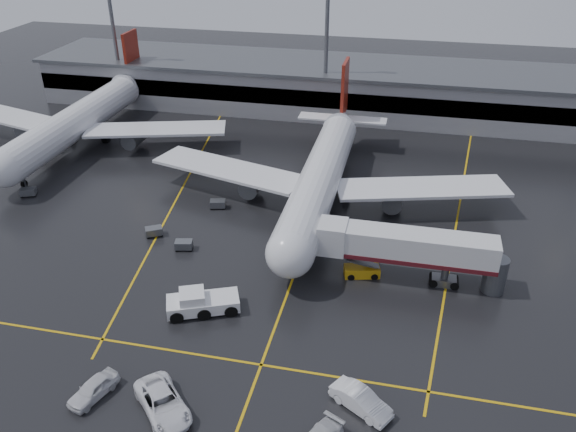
# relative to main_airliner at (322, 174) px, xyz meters

# --- Properties ---
(ground) EXTENTS (220.00, 220.00, 0.00)m
(ground) POSITION_rel_main_airliner_xyz_m (0.00, -9.70, -4.21)
(ground) COLOR black
(ground) RESTS_ON ground
(apron_line_centre) EXTENTS (0.25, 90.00, 0.02)m
(apron_line_centre) POSITION_rel_main_airliner_xyz_m (0.00, -9.70, -4.20)
(apron_line_centre) COLOR gold
(apron_line_centre) RESTS_ON ground
(apron_line_stop) EXTENTS (60.00, 0.25, 0.02)m
(apron_line_stop) POSITION_rel_main_airliner_xyz_m (0.00, -31.70, -4.20)
(apron_line_stop) COLOR gold
(apron_line_stop) RESTS_ON ground
(apron_line_left) EXTENTS (9.99, 69.35, 0.02)m
(apron_line_left) POSITION_rel_main_airliner_xyz_m (-20.00, 0.30, -4.20)
(apron_line_left) COLOR gold
(apron_line_left) RESTS_ON ground
(apron_line_right) EXTENTS (7.57, 69.64, 0.02)m
(apron_line_right) POSITION_rel_main_airliner_xyz_m (18.00, 0.30, -4.20)
(apron_line_right) COLOR gold
(apron_line_right) RESTS_ON ground
(terminal) EXTENTS (122.00, 19.00, 8.60)m
(terminal) POSITION_rel_main_airliner_xyz_m (0.00, 38.23, 0.11)
(terminal) COLOR gray
(terminal) RESTS_ON ground
(light_mast_left) EXTENTS (3.00, 1.20, 25.45)m
(light_mast_left) POSITION_rel_main_airliner_xyz_m (-45.00, 32.30, 10.27)
(light_mast_left) COLOR #595B60
(light_mast_left) RESTS_ON ground
(light_mast_mid) EXTENTS (3.00, 1.20, 25.45)m
(light_mast_mid) POSITION_rel_main_airliner_xyz_m (-5.00, 32.30, 10.27)
(light_mast_mid) COLOR #595B60
(light_mast_mid) RESTS_ON ground
(main_airliner) EXTENTS (48.80, 45.60, 14.10)m
(main_airliner) POSITION_rel_main_airliner_xyz_m (0.00, 0.00, 0.00)
(main_airliner) COLOR silver
(main_airliner) RESTS_ON ground
(second_airliner) EXTENTS (48.80, 45.60, 14.10)m
(second_airliner) POSITION_rel_main_airliner_xyz_m (-42.00, 12.00, 0.00)
(second_airliner) COLOR silver
(second_airliner) RESTS_ON ground
(jet_bridge) EXTENTS (19.90, 3.40, 6.05)m
(jet_bridge) POSITION_rel_main_airliner_xyz_m (11.87, -15.70, -0.28)
(jet_bridge) COLOR silver
(jet_bridge) RESTS_ON ground
(pushback_tractor) EXTENTS (7.70, 5.42, 2.55)m
(pushback_tractor) POSITION_rel_main_airliner_xyz_m (-7.80, -25.66, -3.19)
(pushback_tractor) COLOR silver
(pushback_tractor) RESTS_ON ground
(belt_loader) EXTENTS (4.12, 2.60, 2.43)m
(belt_loader) POSITION_rel_main_airliner_xyz_m (7.24, -16.00, -3.61)
(belt_loader) COLOR #C58F0F
(belt_loader) RESTS_ON ground
(service_van_a) EXTENTS (6.78, 6.88, 1.84)m
(service_van_a) POSITION_rel_main_airliner_xyz_m (-6.39, -38.49, -3.29)
(service_van_a) COLOR white
(service_van_a) RESTS_ON ground
(service_van_c) EXTENTS (5.59, 4.41, 1.78)m
(service_van_c) POSITION_rel_main_airliner_xyz_m (9.20, -34.74, -3.32)
(service_van_c) COLOR white
(service_van_c) RESTS_ON ground
(service_van_d) EXTENTS (3.30, 5.04, 1.60)m
(service_van_d) POSITION_rel_main_airliner_xyz_m (-12.71, -38.25, -3.41)
(service_van_d) COLOR silver
(service_van_d) RESTS_ON ground
(baggage_cart_a) EXTENTS (2.23, 1.70, 1.12)m
(baggage_cart_a) POSITION_rel_main_airliner_xyz_m (-13.76, -15.20, -3.58)
(baggage_cart_a) COLOR #595B60
(baggage_cart_a) RESTS_ON ground
(baggage_cart_b) EXTENTS (2.38, 2.12, 1.12)m
(baggage_cart_b) POSITION_rel_main_airliner_xyz_m (-18.45, -13.10, -3.58)
(baggage_cart_b) COLOR #595B60
(baggage_cart_b) RESTS_ON ground
(baggage_cart_c) EXTENTS (2.26, 1.76, 1.12)m
(baggage_cart_c) POSITION_rel_main_airliner_xyz_m (-13.11, -4.65, -3.58)
(baggage_cart_c) COLOR #595B60
(baggage_cart_c) RESTS_ON ground
(baggage_cart_d) EXTENTS (2.08, 1.42, 1.12)m
(baggage_cart_d) POSITION_rel_main_airliner_xyz_m (-46.81, -0.08, -3.58)
(baggage_cart_d) COLOR #595B60
(baggage_cart_d) RESTS_ON ground
(baggage_cart_e) EXTENTS (2.34, 1.96, 1.12)m
(baggage_cart_e) POSITION_rel_main_airliner_xyz_m (-39.74, -7.04, -3.58)
(baggage_cart_e) COLOR #595B60
(baggage_cart_e) RESTS_ON ground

